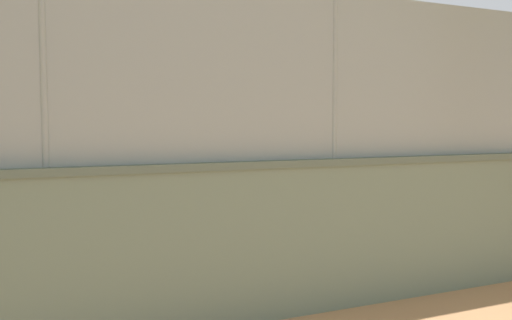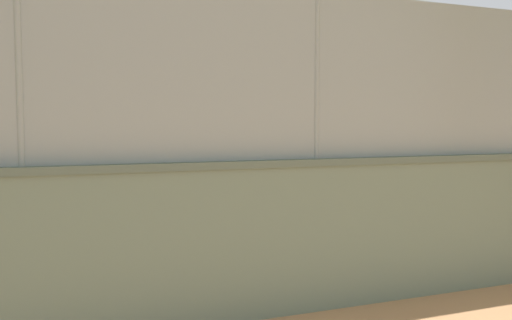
{
  "view_description": "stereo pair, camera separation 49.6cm",
  "coord_description": "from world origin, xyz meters",
  "px_view_note": "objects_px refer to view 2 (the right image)",
  "views": [
    {
      "loc": [
        2.63,
        17.2,
        2.16
      ],
      "look_at": [
        -2.0,
        7.66,
        1.42
      ],
      "focal_mm": 37.38,
      "sensor_mm": 36.0,
      "label": 1
    },
    {
      "loc": [
        2.18,
        17.41,
        2.16
      ],
      "look_at": [
        -2.0,
        7.66,
        1.42
      ],
      "focal_mm": 37.38,
      "sensor_mm": 36.0,
      "label": 2
    }
  ],
  "objects_px": {
    "player_baseline_waiting": "(257,158)",
    "player_near_wall_returning": "(316,199)",
    "player_at_service_line": "(205,181)",
    "sports_ball": "(339,284)"
  },
  "relations": [
    {
      "from": "sports_ball",
      "to": "player_near_wall_returning",
      "type": "bearing_deg",
      "value": -111.47
    },
    {
      "from": "player_near_wall_returning",
      "to": "player_baseline_waiting",
      "type": "relative_size",
      "value": 0.99
    },
    {
      "from": "player_at_service_line",
      "to": "sports_ball",
      "type": "height_order",
      "value": "player_at_service_line"
    },
    {
      "from": "player_at_service_line",
      "to": "player_baseline_waiting",
      "type": "relative_size",
      "value": 1.09
    },
    {
      "from": "player_baseline_waiting",
      "to": "sports_ball",
      "type": "height_order",
      "value": "player_baseline_waiting"
    },
    {
      "from": "player_near_wall_returning",
      "to": "player_baseline_waiting",
      "type": "bearing_deg",
      "value": -108.17
    },
    {
      "from": "player_baseline_waiting",
      "to": "player_at_service_line",
      "type": "bearing_deg",
      "value": 59.65
    },
    {
      "from": "player_near_wall_returning",
      "to": "sports_ball",
      "type": "xyz_separation_m",
      "value": [
        0.82,
        2.07,
        -0.81
      ]
    },
    {
      "from": "player_at_service_line",
      "to": "sports_ball",
      "type": "relative_size",
      "value": 19.94
    },
    {
      "from": "player_baseline_waiting",
      "to": "player_near_wall_returning",
      "type": "bearing_deg",
      "value": 71.83
    }
  ]
}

